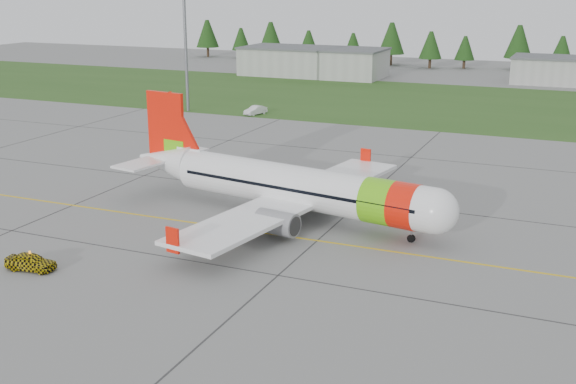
% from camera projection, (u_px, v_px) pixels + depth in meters
% --- Properties ---
extents(ground, '(320.00, 320.00, 0.00)m').
position_uv_depth(ground, '(161.00, 256.00, 56.14)').
color(ground, gray).
rests_on(ground, ground).
extents(aircraft, '(33.64, 31.38, 10.25)m').
position_uv_depth(aircraft, '(293.00, 187.00, 64.29)').
color(aircraft, white).
rests_on(aircraft, ground).
extents(follow_me_car, '(1.51, 1.71, 3.83)m').
position_uv_depth(follow_me_car, '(29.00, 246.00, 52.85)').
color(follow_me_car, yellow).
rests_on(follow_me_car, ground).
extents(service_van, '(1.84, 1.78, 4.30)m').
position_uv_depth(service_van, '(255.00, 101.00, 115.59)').
color(service_van, silver).
rests_on(service_van, ground).
extents(grass_strip, '(320.00, 50.00, 0.03)m').
position_uv_depth(grass_strip, '(413.00, 102.00, 128.54)').
color(grass_strip, '#30561E').
rests_on(grass_strip, ground).
extents(taxi_guideline, '(120.00, 0.25, 0.02)m').
position_uv_depth(taxi_guideline, '(211.00, 225.00, 63.20)').
color(taxi_guideline, gold).
rests_on(taxi_guideline, ground).
extents(hangar_west, '(32.00, 14.00, 6.00)m').
position_uv_depth(hangar_west, '(313.00, 63.00, 163.75)').
color(hangar_west, '#A8A8A3').
rests_on(hangar_west, ground).
extents(hangar_east, '(24.00, 12.00, 5.20)m').
position_uv_depth(hangar_east, '(573.00, 72.00, 150.17)').
color(hangar_east, '#A8A8A3').
rests_on(hangar_east, ground).
extents(floodlight_mast, '(0.50, 0.50, 20.00)m').
position_uv_depth(floodlight_mast, '(186.00, 50.00, 116.64)').
color(floodlight_mast, slate).
rests_on(floodlight_mast, ground).
extents(treeline, '(160.00, 8.00, 10.00)m').
position_uv_depth(treeline, '(469.00, 48.00, 176.59)').
color(treeline, '#1C3F14').
rests_on(treeline, ground).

